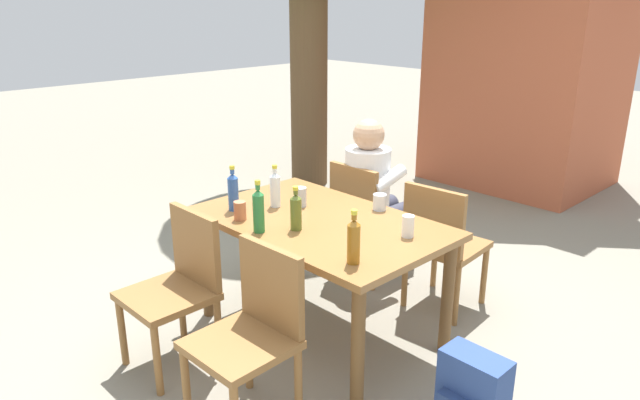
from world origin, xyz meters
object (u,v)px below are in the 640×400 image
brick_kiosk (530,42)px  cup_steel (300,197)px  chair_near_right (253,327)px  cup_glass (380,202)px  person_in_white_shirt (374,189)px  bottle_amber (354,240)px  chair_far_left (364,215)px  backpack_by_near_side (472,394)px  chair_far_right (441,241)px  dining_table (320,235)px  bottle_clear (275,189)px  bottle_blue (233,191)px  cup_white (408,226)px  bottle_green (259,210)px  cup_terracotta (240,211)px  chair_near_left (179,282)px  bottle_olive (296,211)px

brick_kiosk → cup_steel: bearing=-82.2°
chair_near_right → cup_glass: 1.19m
person_in_white_shirt → bottle_amber: 1.46m
chair_far_left → backpack_by_near_side: 1.71m
chair_far_right → cup_steel: bearing=-130.9°
dining_table → bottle_clear: bearing=-173.9°
backpack_by_near_side → brick_kiosk: size_ratio=0.14×
chair_far_right → bottle_blue: size_ratio=3.11×
dining_table → brick_kiosk: size_ratio=0.50×
backpack_by_near_side → chair_far_right: bearing=132.8°
bottle_clear → cup_white: bottle_clear is taller
bottle_clear → bottle_amber: bottle_amber is taller
bottle_blue → bottle_amber: bottle_blue is taller
bottle_amber → cup_white: bearing=93.0°
bottle_clear → bottle_green: (0.26, -0.33, 0.01)m
bottle_amber → brick_kiosk: (-1.31, 4.14, 0.66)m
bottle_green → cup_steel: size_ratio=2.48×
cup_white → brick_kiosk: (-1.29, 3.69, 0.72)m
dining_table → backpack_by_near_side: size_ratio=3.69×
dining_table → bottle_green: bottle_green is taller
person_in_white_shirt → cup_terracotta: person_in_white_shirt is taller
bottle_clear → bottle_blue: (-0.12, -0.22, 0.01)m
person_in_white_shirt → chair_near_right: bearing=-67.9°
bottle_green → bottle_blue: bottle_green is taller
bottle_blue → bottle_amber: 1.02m
cup_white → backpack_by_near_side: (0.61, -0.25, -0.61)m
chair_near_right → bottle_green: bearing=137.8°
bottle_blue → cup_steel: bottle_blue is taller
dining_table → chair_far_right: bearing=66.0°
bottle_amber → cup_steel: size_ratio=2.28×
chair_near_right → cup_white: size_ratio=7.27×
bottle_green → chair_far_right: bearing=68.9°
cup_glass → chair_far_left: bearing=140.4°
bottle_clear → cup_steel: bottle_clear is taller
bottle_green → cup_steel: (-0.16, 0.45, -0.07)m
backpack_by_near_side → cup_terracotta: bearing=-170.3°
chair_near_left → bottle_olive: bottle_olive is taller
cup_terracotta → backpack_by_near_side: bearing=9.7°
chair_near_right → backpack_by_near_side: bearing=40.1°
cup_white → bottle_blue: bearing=-156.9°
cup_white → cup_steel: bearing=-173.6°
chair_far_right → chair_near_right: size_ratio=1.00×
person_in_white_shirt → brick_kiosk: size_ratio=0.41×
dining_table → cup_glass: 0.42m
cup_terracotta → chair_near_left: bearing=-91.5°
cup_white → bottle_green: bearing=-138.9°
bottle_blue → bottle_amber: size_ratio=1.02×
bottle_clear → bottle_blue: size_ratio=0.95×
bottle_olive → cup_steel: size_ratio=2.09×
chair_far_right → cup_white: 0.70m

